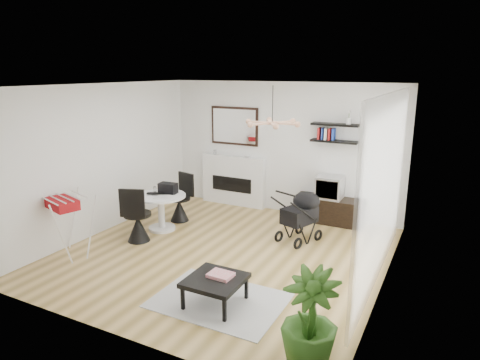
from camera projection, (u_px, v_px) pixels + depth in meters
The scene contains 25 objects.
floor at pixel (223, 253), 7.02m from camera, with size 5.00×5.00×0.00m, color olive.
ceiling at pixel (222, 85), 6.35m from camera, with size 5.00×5.00×0.00m, color white.
wall_back at pixel (282, 148), 8.84m from camera, with size 5.00×5.00×0.00m, color white.
wall_left at pixel (103, 159), 7.79m from camera, with size 5.00×5.00×0.00m, color white.
wall_right at pixel (389, 194), 5.58m from camera, with size 5.00×5.00×0.00m, color white.
sheer_curtain at pixel (384, 190), 5.80m from camera, with size 0.04×3.60×2.60m, color white.
fireplace at pixel (233, 174), 9.43m from camera, with size 1.50×0.17×2.16m.
shelf_lower at pixel (334, 141), 8.17m from camera, with size 0.90×0.25×0.04m, color black.
shelf_upper at pixel (335, 125), 8.09m from camera, with size 0.90×0.25×0.04m, color black.
pendant_lamp at pixel (272, 123), 6.44m from camera, with size 0.90×0.90×0.10m, color tan, non-canonical shape.
tv_console at pixel (329, 210), 8.41m from camera, with size 1.32×0.46×0.50m, color black.
crt_tv at pixel (330, 187), 8.30m from camera, with size 0.50×0.43×0.43m.
dining_table at pixel (161, 207), 7.97m from camera, with size 0.93×0.93×0.68m.
laptop at pixel (156, 195), 7.89m from camera, with size 0.36×0.23×0.03m, color black.
black_bag at pixel (168, 188), 7.99m from camera, with size 0.33×0.20×0.20m, color black.
newspaper at pixel (164, 197), 7.77m from camera, with size 0.35×0.28×0.01m, color white.
drinking_glass at pixel (155, 189), 8.12m from camera, with size 0.06×0.06×0.10m, color white.
chair_far at pixel (180, 206), 8.49m from camera, with size 0.48×0.49×0.95m.
chair_near at pixel (138, 224), 7.45m from camera, with size 0.53×0.54×1.01m.
drying_rack at pixel (68, 225), 6.83m from camera, with size 0.82×0.79×1.00m.
stroller at pixel (301, 218), 7.48m from camera, with size 0.72×0.88×0.97m.
rug at pixel (219, 300), 5.59m from camera, with size 1.66×1.20×0.01m, color #ADADAD.
coffee_table at pixel (215, 281), 5.42m from camera, with size 0.70×0.70×0.36m.
magazines at pixel (221, 275), 5.45m from camera, with size 0.31×0.24×0.04m, color #DC374E.
potted_plant at pixel (310, 319), 4.26m from camera, with size 0.58×0.58×1.04m, color #2D5A19.
Camera 1 is at (3.20, -5.66, 2.93)m, focal length 32.00 mm.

